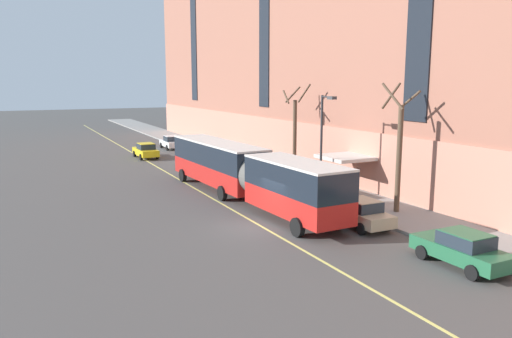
{
  "coord_description": "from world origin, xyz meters",
  "views": [
    {
      "loc": [
        -11.63,
        -23.59,
        7.84
      ],
      "look_at": [
        3.59,
        7.44,
        1.8
      ],
      "focal_mm": 35.0,
      "sensor_mm": 36.0,
      "label": 1
    }
  ],
  "objects_px": {
    "parked_car_champagne_5": "(360,213)",
    "parked_car_green_3": "(462,249)",
    "parked_car_black_1": "(287,186)",
    "parked_car_white_4": "(172,142)",
    "parked_car_white_6": "(200,153)",
    "fire_hydrant": "(270,174)",
    "street_tree_far_uptown": "(295,132)",
    "street_lamp": "(323,135)",
    "city_bus": "(244,170)",
    "parked_car_green_2": "(222,162)",
    "street_tree_mid_block": "(399,149)",
    "taxi_cab": "(146,151)"
  },
  "relations": [
    {
      "from": "parked_car_champagne_5",
      "to": "parked_car_green_3",
      "type": "bearing_deg",
      "value": -88.44
    },
    {
      "from": "parked_car_black_1",
      "to": "parked_car_white_4",
      "type": "xyz_separation_m",
      "value": [
        0.12,
        27.95,
        0.0
      ]
    },
    {
      "from": "parked_car_white_6",
      "to": "fire_hydrant",
      "type": "bearing_deg",
      "value": -81.9
    },
    {
      "from": "parked_car_black_1",
      "to": "street_tree_far_uptown",
      "type": "xyz_separation_m",
      "value": [
        3.65,
        5.25,
        3.06
      ]
    },
    {
      "from": "parked_car_white_4",
      "to": "street_lamp",
      "type": "distance_m",
      "value": 29.82
    },
    {
      "from": "city_bus",
      "to": "parked_car_green_3",
      "type": "height_order",
      "value": "city_bus"
    },
    {
      "from": "parked_car_black_1",
      "to": "parked_car_green_2",
      "type": "bearing_deg",
      "value": 90.39
    },
    {
      "from": "street_tree_mid_block",
      "to": "taxi_cab",
      "type": "bearing_deg",
      "value": 105.52
    },
    {
      "from": "parked_car_green_2",
      "to": "street_lamp",
      "type": "distance_m",
      "value": 13.88
    },
    {
      "from": "taxi_cab",
      "to": "fire_hydrant",
      "type": "xyz_separation_m",
      "value": [
        6.14,
        -16.21,
        -0.29
      ]
    },
    {
      "from": "parked_car_white_6",
      "to": "street_lamp",
      "type": "height_order",
      "value": "street_lamp"
    },
    {
      "from": "parked_car_black_1",
      "to": "parked_car_green_3",
      "type": "relative_size",
      "value": 0.98
    },
    {
      "from": "city_bus",
      "to": "fire_hydrant",
      "type": "distance_m",
      "value": 7.63
    },
    {
      "from": "parked_car_white_6",
      "to": "taxi_cab",
      "type": "xyz_separation_m",
      "value": [
        -4.43,
        4.21,
        -0.0
      ]
    },
    {
      "from": "parked_car_black_1",
      "to": "parked_car_champagne_5",
      "type": "bearing_deg",
      "value": -90.19
    },
    {
      "from": "parked_car_white_4",
      "to": "fire_hydrant",
      "type": "xyz_separation_m",
      "value": [
        1.59,
        -22.09,
        -0.29
      ]
    },
    {
      "from": "city_bus",
      "to": "street_tree_mid_block",
      "type": "bearing_deg",
      "value": -46.2
    },
    {
      "from": "parked_car_white_4",
      "to": "taxi_cab",
      "type": "distance_m",
      "value": 7.43
    },
    {
      "from": "city_bus",
      "to": "parked_car_green_3",
      "type": "bearing_deg",
      "value": -77.53
    },
    {
      "from": "parked_car_white_4",
      "to": "taxi_cab",
      "type": "xyz_separation_m",
      "value": [
        -4.55,
        -5.88,
        -0.0
      ]
    },
    {
      "from": "parked_car_green_2",
      "to": "taxi_cab",
      "type": "relative_size",
      "value": 1.05
    },
    {
      "from": "parked_car_champagne_5",
      "to": "fire_hydrant",
      "type": "height_order",
      "value": "parked_car_champagne_5"
    },
    {
      "from": "street_tree_mid_block",
      "to": "street_lamp",
      "type": "xyz_separation_m",
      "value": [
        -1.8,
        5.25,
        0.43
      ]
    },
    {
      "from": "parked_car_black_1",
      "to": "street_tree_mid_block",
      "type": "bearing_deg",
      "value": -62.28
    },
    {
      "from": "parked_car_white_6",
      "to": "taxi_cab",
      "type": "bearing_deg",
      "value": 136.42
    },
    {
      "from": "taxi_cab",
      "to": "street_tree_mid_block",
      "type": "relative_size",
      "value": 0.58
    },
    {
      "from": "parked_car_green_2",
      "to": "street_tree_mid_block",
      "type": "height_order",
      "value": "street_tree_mid_block"
    },
    {
      "from": "parked_car_green_2",
      "to": "fire_hydrant",
      "type": "height_order",
      "value": "parked_car_green_2"
    },
    {
      "from": "parked_car_green_3",
      "to": "street_lamp",
      "type": "relative_size",
      "value": 0.64
    },
    {
      "from": "taxi_cab",
      "to": "street_tree_far_uptown",
      "type": "height_order",
      "value": "street_tree_far_uptown"
    },
    {
      "from": "city_bus",
      "to": "parked_car_green_2",
      "type": "bearing_deg",
      "value": 74.91
    },
    {
      "from": "parked_car_white_4",
      "to": "street_tree_mid_block",
      "type": "distance_m",
      "value": 35.12
    },
    {
      "from": "city_bus",
      "to": "street_tree_mid_block",
      "type": "xyz_separation_m",
      "value": [
        6.78,
        -7.07,
        1.86
      ]
    },
    {
      "from": "parked_car_white_6",
      "to": "fire_hydrant",
      "type": "xyz_separation_m",
      "value": [
        1.71,
        -12.0,
        -0.29
      ]
    },
    {
      "from": "parked_car_white_6",
      "to": "fire_hydrant",
      "type": "relative_size",
      "value": 6.25
    },
    {
      "from": "parked_car_black_1",
      "to": "taxi_cab",
      "type": "relative_size",
      "value": 0.96
    },
    {
      "from": "parked_car_black_1",
      "to": "parked_car_green_2",
      "type": "height_order",
      "value": "same"
    },
    {
      "from": "parked_car_green_2",
      "to": "fire_hydrant",
      "type": "distance_m",
      "value": 6.1
    },
    {
      "from": "parked_car_green_3",
      "to": "parked_car_white_4",
      "type": "height_order",
      "value": "same"
    },
    {
      "from": "street_lamp",
      "to": "parked_car_champagne_5",
      "type": "bearing_deg",
      "value": -105.84
    },
    {
      "from": "parked_car_champagne_5",
      "to": "parked_car_white_6",
      "type": "height_order",
      "value": "same"
    },
    {
      "from": "parked_car_green_3",
      "to": "street_lamp",
      "type": "bearing_deg",
      "value": 82.9
    },
    {
      "from": "city_bus",
      "to": "parked_car_white_4",
      "type": "height_order",
      "value": "city_bus"
    },
    {
      "from": "parked_car_black_1",
      "to": "parked_car_white_4",
      "type": "height_order",
      "value": "same"
    },
    {
      "from": "parked_car_white_6",
      "to": "street_tree_far_uptown",
      "type": "relative_size",
      "value": 0.6
    },
    {
      "from": "parked_car_black_1",
      "to": "parked_car_white_4",
      "type": "bearing_deg",
      "value": 89.75
    },
    {
      "from": "taxi_cab",
      "to": "fire_hydrant",
      "type": "relative_size",
      "value": 6.22
    },
    {
      "from": "street_tree_mid_block",
      "to": "city_bus",
      "type": "bearing_deg",
      "value": 133.8
    },
    {
      "from": "parked_car_white_4",
      "to": "street_tree_mid_block",
      "type": "bearing_deg",
      "value": -84.28
    },
    {
      "from": "street_tree_mid_block",
      "to": "street_lamp",
      "type": "relative_size",
      "value": 1.12
    }
  ]
}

